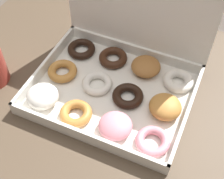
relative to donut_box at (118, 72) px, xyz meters
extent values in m
cube|color=#4C3D2D|center=(0.05, -0.08, -0.07)|extent=(1.10, 0.82, 0.03)
cylinder|color=#4C3D2D|center=(-0.45, 0.28, -0.43)|extent=(0.06, 0.06, 0.69)
cube|color=silver|center=(0.00, -0.03, -0.05)|extent=(0.40, 0.32, 0.01)
cube|color=white|center=(0.00, -0.19, -0.03)|extent=(0.40, 0.01, 0.03)
cube|color=white|center=(0.00, 0.12, -0.03)|extent=(0.40, 0.01, 0.03)
cube|color=white|center=(-0.20, -0.03, -0.03)|extent=(0.01, 0.32, 0.03)
cube|color=white|center=(0.20, -0.03, -0.03)|extent=(0.01, 0.32, 0.03)
cube|color=white|center=(0.00, 0.13, 0.13)|extent=(0.40, 0.01, 0.29)
ellipsoid|color=white|center=(-0.15, -0.13, -0.02)|extent=(0.08, 0.08, 0.04)
torus|color=#B77A38|center=(-0.05, -0.14, -0.04)|extent=(0.08, 0.08, 0.02)
ellipsoid|color=pink|center=(0.05, -0.13, -0.03)|extent=(0.08, 0.08, 0.04)
torus|color=pink|center=(0.14, -0.13, -0.04)|extent=(0.08, 0.08, 0.02)
torus|color=#B77A38|center=(-0.15, -0.03, -0.04)|extent=(0.08, 0.08, 0.02)
torus|color=white|center=(-0.05, -0.03, -0.04)|extent=(0.08, 0.08, 0.02)
torus|color=black|center=(0.04, -0.04, -0.04)|extent=(0.08, 0.08, 0.02)
ellipsoid|color=#B77A38|center=(0.14, -0.04, -0.03)|extent=(0.08, 0.08, 0.04)
torus|color=black|center=(-0.14, 0.07, -0.04)|extent=(0.08, 0.08, 0.02)
torus|color=#381E11|center=(-0.05, 0.07, -0.04)|extent=(0.08, 0.08, 0.02)
ellipsoid|color=#9E6633|center=(0.05, 0.07, -0.03)|extent=(0.08, 0.08, 0.04)
torus|color=white|center=(0.15, 0.06, -0.04)|extent=(0.08, 0.08, 0.02)
camera|label=1|loc=(0.20, -0.50, 0.59)|focal=50.00mm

